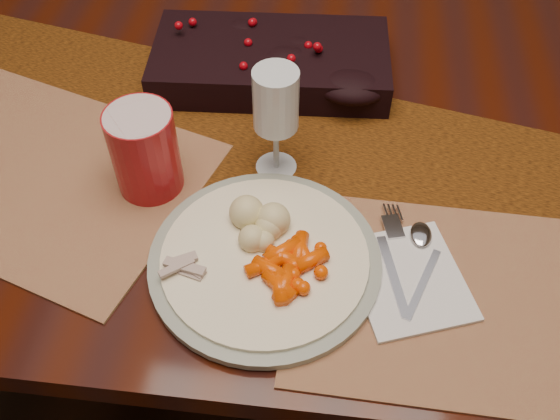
# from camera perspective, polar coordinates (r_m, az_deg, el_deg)

# --- Properties ---
(floor) EXTENTS (5.00, 5.00, 0.00)m
(floor) POSITION_cam_1_polar(r_m,az_deg,el_deg) (1.61, 0.97, -11.39)
(floor) COLOR black
(floor) RESTS_ON ground
(dining_table) EXTENTS (1.80, 1.00, 0.75)m
(dining_table) POSITION_cam_1_polar(r_m,az_deg,el_deg) (1.30, 1.18, -3.41)
(dining_table) COLOR black
(dining_table) RESTS_ON floor
(table_runner) EXTENTS (1.85, 0.75, 0.00)m
(table_runner) POSITION_cam_1_polar(r_m,az_deg,el_deg) (0.93, 3.84, 3.94)
(table_runner) COLOR #341C0B
(table_runner) RESTS_ON dining_table
(centerpiece) EXTENTS (0.40, 0.22, 0.08)m
(centerpiece) POSITION_cam_1_polar(r_m,az_deg,el_deg) (1.06, -0.84, 13.81)
(centerpiece) COLOR black
(centerpiece) RESTS_ON table_runner
(placemat_main) EXTENTS (0.41, 0.31, 0.00)m
(placemat_main) POSITION_cam_1_polar(r_m,az_deg,el_deg) (0.81, 15.42, -7.75)
(placemat_main) COLOR #956442
(placemat_main) RESTS_ON dining_table
(placemat_second) EXTENTS (0.54, 0.46, 0.00)m
(placemat_second) POSITION_cam_1_polar(r_m,az_deg,el_deg) (0.98, -21.06, 3.11)
(placemat_second) COLOR brown
(placemat_second) RESTS_ON dining_table
(dinner_plate) EXTENTS (0.39, 0.39, 0.02)m
(dinner_plate) POSITION_cam_1_polar(r_m,az_deg,el_deg) (0.80, -1.40, -4.55)
(dinner_plate) COLOR #F6EAC4
(dinner_plate) RESTS_ON placemat_main
(baby_carrots) EXTENTS (0.10, 0.08, 0.02)m
(baby_carrots) POSITION_cam_1_polar(r_m,az_deg,el_deg) (0.78, 0.40, -5.17)
(baby_carrots) COLOR #EB4400
(baby_carrots) RESTS_ON dinner_plate
(mashed_potatoes) EXTENTS (0.10, 0.09, 0.04)m
(mashed_potatoes) POSITION_cam_1_polar(r_m,az_deg,el_deg) (0.80, -2.29, -1.04)
(mashed_potatoes) COLOR #C2B87F
(mashed_potatoes) RESTS_ON dinner_plate
(turkey_shreds) EXTENTS (0.07, 0.06, 0.02)m
(turkey_shreds) POSITION_cam_1_polar(r_m,az_deg,el_deg) (0.79, -8.69, -4.88)
(turkey_shreds) COLOR beige
(turkey_shreds) RESTS_ON dinner_plate
(napkin) EXTENTS (0.18, 0.19, 0.01)m
(napkin) POSITION_cam_1_polar(r_m,az_deg,el_deg) (0.81, 11.64, -6.16)
(napkin) COLOR white
(napkin) RESTS_ON placemat_main
(fork) EXTENTS (0.06, 0.16, 0.00)m
(fork) POSITION_cam_1_polar(r_m,az_deg,el_deg) (0.81, 10.29, -4.74)
(fork) COLOR #AFAECC
(fork) RESTS_ON napkin
(spoon) EXTENTS (0.08, 0.14, 0.00)m
(spoon) POSITION_cam_1_polar(r_m,az_deg,el_deg) (0.82, 12.85, -5.19)
(spoon) COLOR white
(spoon) RESTS_ON napkin
(red_cup) EXTENTS (0.10, 0.10, 0.13)m
(red_cup) POSITION_cam_1_polar(r_m,az_deg,el_deg) (0.87, -12.26, 5.28)
(red_cup) COLOR #A21519
(red_cup) RESTS_ON placemat_main
(wine_glass) EXTENTS (0.06, 0.06, 0.17)m
(wine_glass) POSITION_cam_1_polar(r_m,az_deg,el_deg) (0.86, -0.37, 7.88)
(wine_glass) COLOR white
(wine_glass) RESTS_ON dining_table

